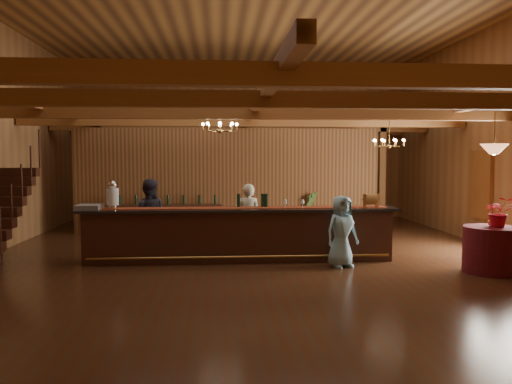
{
  "coord_description": "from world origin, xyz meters",
  "views": [
    {
      "loc": [
        -0.77,
        -11.34,
        2.24
      ],
      "look_at": [
        0.11,
        0.5,
        1.41
      ],
      "focal_mm": 35.0,
      "sensor_mm": 36.0,
      "label": 1
    }
  ],
  "objects": [
    {
      "name": "partition_wall",
      "position": [
        -0.5,
        3.5,
        1.55
      ],
      "size": [
        9.0,
        0.18,
        3.1
      ],
      "primitive_type": "cube",
      "color": "brown",
      "rests_on": "floor"
    },
    {
      "name": "round_table",
      "position": [
        4.5,
        -2.11,
        0.45
      ],
      "size": [
        1.04,
        1.04,
        0.9
      ],
      "primitive_type": "cylinder",
      "color": "#440F10",
      "rests_on": "floor"
    },
    {
      "name": "floor_plant",
      "position": [
        1.9,
        3.45,
        0.6
      ],
      "size": [
        0.77,
        0.67,
        1.2
      ],
      "primitive_type": "imported",
      "rotation": [
        0.0,
        0.0,
        0.24
      ],
      "color": "#396127",
      "rests_on": "floor"
    },
    {
      "name": "backroom_boxes",
      "position": [
        -0.29,
        5.5,
        0.53
      ],
      "size": [
        4.1,
        0.6,
        1.1
      ],
      "color": "#3A1711",
      "rests_on": "floor"
    },
    {
      "name": "raffle_drum",
      "position": [
        2.54,
        -0.68,
        1.32
      ],
      "size": [
        0.34,
        0.24,
        0.3
      ],
      "color": "brown",
      "rests_on": "tasting_bar"
    },
    {
      "name": "support_posts",
      "position": [
        0.0,
        -0.5,
        1.6
      ],
      "size": [
        9.2,
        10.2,
        3.2
      ],
      "color": "brown",
      "rests_on": "floor"
    },
    {
      "name": "chandelier_right",
      "position": [
        3.51,
        1.0,
        2.61
      ],
      "size": [
        0.8,
        0.8,
        0.74
      ],
      "color": "#AC8543",
      "rests_on": "beam_grid"
    },
    {
      "name": "window_right_back",
      "position": [
        5.95,
        1.0,
        1.55
      ],
      "size": [
        0.12,
        1.05,
        1.75
      ],
      "primitive_type": "cube",
      "color": "white",
      "rests_on": "wall_right"
    },
    {
      "name": "guest",
      "position": [
        1.72,
        -1.41,
        0.73
      ],
      "size": [
        0.84,
        0.69,
        1.47
      ],
      "primitive_type": "imported",
      "rotation": [
        0.0,
        0.0,
        0.37
      ],
      "color": "#82BAD1",
      "rests_on": "floor"
    },
    {
      "name": "tasting_bar",
      "position": [
        -0.34,
        -0.62,
        0.58
      ],
      "size": [
        6.88,
        0.91,
        1.16
      ],
      "rotation": [
        0.0,
        0.0,
        -0.0
      ],
      "color": "#3A1711",
      "rests_on": "floor"
    },
    {
      "name": "wall_back",
      "position": [
        0.0,
        7.0,
        2.75
      ],
      "size": [
        12.0,
        0.1,
        5.5
      ],
      "primitive_type": "cube",
      "color": "#9B6E3E",
      "rests_on": "floor"
    },
    {
      "name": "wall_front",
      "position": [
        0.0,
        -7.0,
        2.75
      ],
      "size": [
        12.0,
        0.1,
        5.5
      ],
      "primitive_type": "cube",
      "color": "#9B6E3E",
      "rests_on": "floor"
    },
    {
      "name": "bartender",
      "position": [
        -0.1,
        0.19,
        0.82
      ],
      "size": [
        0.65,
        0.49,
        1.63
      ],
      "primitive_type": "imported",
      "rotation": [
        0.0,
        0.0,
        2.97
      ],
      "color": "silver",
      "rests_on": "floor"
    },
    {
      "name": "bar_bottle_0",
      "position": [
        -0.35,
        -0.49,
        1.3
      ],
      "size": [
        0.07,
        0.07,
        0.3
      ],
      "primitive_type": "cylinder",
      "color": "black",
      "rests_on": "tasting_bar"
    },
    {
      "name": "floor",
      "position": [
        0.0,
        0.0,
        0.0
      ],
      "size": [
        14.0,
        14.0,
        0.0
      ],
      "primitive_type": "plane",
      "color": "#402112",
      "rests_on": "ground"
    },
    {
      "name": "glass_rack_tray",
      "position": [
        -3.51,
        -0.67,
        1.2
      ],
      "size": [
        0.5,
        0.5,
        0.1
      ],
      "primitive_type": "cube",
      "color": "gray",
      "rests_on": "tasting_bar"
    },
    {
      "name": "beam_grid",
      "position": [
        0.0,
        0.51,
        3.24
      ],
      "size": [
        11.9,
        13.9,
        0.39
      ],
      "color": "brown",
      "rests_on": "wall_left"
    },
    {
      "name": "staff_second",
      "position": [
        -2.39,
        0.18,
        0.87
      ],
      "size": [
        0.85,
        0.67,
        1.75
      ],
      "primitive_type": "imported",
      "rotation": [
        0.0,
        0.0,
        3.15
      ],
      "color": "#282736",
      "rests_on": "floor"
    },
    {
      "name": "bar_bottle_2",
      "position": [
        0.26,
        -0.49,
        1.3
      ],
      "size": [
        0.07,
        0.07,
        0.3
      ],
      "primitive_type": "cylinder",
      "color": "black",
      "rests_on": "tasting_bar"
    },
    {
      "name": "ceiling",
      "position": [
        0.0,
        0.0,
        5.5
      ],
      "size": [
        14.0,
        14.0,
        0.0
      ],
      "primitive_type": "plane",
      "rotation": [
        3.14,
        0.0,
        0.0
      ],
      "color": "#AB7D40",
      "rests_on": "wall_back"
    },
    {
      "name": "table_vase",
      "position": [
        4.57,
        -2.02,
        1.06
      ],
      "size": [
        0.17,
        0.17,
        0.33
      ],
      "primitive_type": "imported",
      "rotation": [
        0.0,
        0.0,
        0.05
      ],
      "color": "#AC8543",
      "rests_on": "round_table"
    },
    {
      "name": "pendant_lamp",
      "position": [
        4.5,
        -2.11,
        2.4
      ],
      "size": [
        0.52,
        0.52,
        0.9
      ],
      "color": "#AC8543",
      "rests_on": "beam_grid"
    },
    {
      "name": "table_flowers",
      "position": [
        4.62,
        -2.13,
        1.19
      ],
      "size": [
        0.63,
        0.59,
        0.59
      ],
      "primitive_type": "imported",
      "rotation": [
        0.0,
        0.0,
        -0.28
      ],
      "color": "#B40C1E",
      "rests_on": "round_table"
    },
    {
      "name": "backbar_shelf",
      "position": [
        -2.25,
        3.12,
        0.44
      ],
      "size": [
        3.13,
        0.58,
        0.88
      ],
      "primitive_type": "cube",
      "rotation": [
        0.0,
        0.0,
        -0.03
      ],
      "color": "#3A1711",
      "rests_on": "floor"
    },
    {
      "name": "chandelier_left",
      "position": [
        -0.75,
        0.02,
        2.93
      ],
      "size": [
        0.8,
        0.8,
        0.42
      ],
      "color": "#AC8543",
      "rests_on": "beam_grid"
    },
    {
      "name": "beverage_dispenser",
      "position": [
        -3.04,
        -0.56,
        1.43
      ],
      "size": [
        0.26,
        0.26,
        0.6
      ],
      "color": "silver",
      "rests_on": "tasting_bar"
    },
    {
      "name": "wall_right",
      "position": [
        6.0,
        0.0,
        2.75
      ],
      "size": [
        0.1,
        14.0,
        5.5
      ],
      "primitive_type": "cube",
      "color": "#9B6E3E",
      "rests_on": "floor"
    },
    {
      "name": "bar_bottle_1",
      "position": [
        0.18,
        -0.49,
        1.3
      ],
      "size": [
        0.07,
        0.07,
        0.3
      ],
      "primitive_type": "cylinder",
      "color": "black",
      "rests_on": "tasting_bar"
    }
  ]
}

